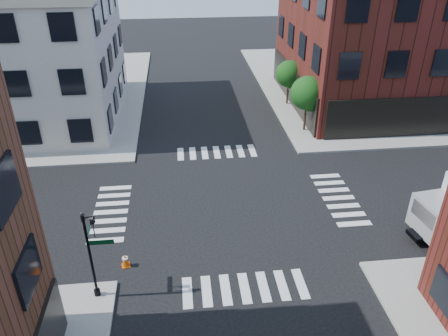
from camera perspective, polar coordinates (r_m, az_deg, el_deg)
ground at (r=26.73m, az=0.46°, el=-4.84°), size 120.00×120.00×0.00m
sidewalk_ne at (r=51.23m, az=21.90°, el=10.36°), size 30.00×30.00×0.15m
building_ne at (r=45.33m, az=25.53°, el=15.21°), size 25.00×16.00×12.00m
tree_near at (r=35.54m, az=10.92°, el=9.36°), size 2.69×2.69×4.49m
tree_far at (r=41.09m, az=8.57°, el=11.89°), size 2.43×2.43×4.07m
signal_pole at (r=19.96m, az=-16.97°, el=-9.79°), size 1.29×1.24×4.60m
traffic_cone at (r=22.76m, az=-12.77°, el=-11.66°), size 0.49×0.49×0.76m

